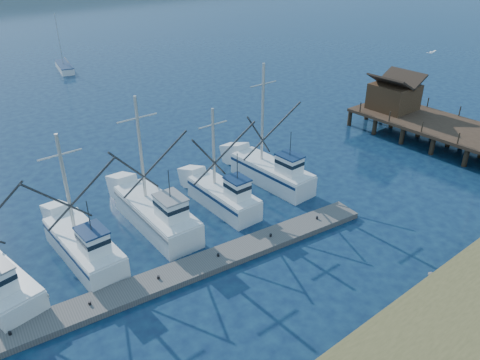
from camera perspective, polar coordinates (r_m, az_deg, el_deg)
name	(u,v)px	position (r m, az deg, el deg)	size (l,w,h in m)	color
ground	(346,260)	(30.45, 12.81, -9.55)	(500.00, 500.00, 0.00)	#0C1934
floating_dock	(159,281)	(28.26, -9.86, -12.08)	(29.95, 2.00, 0.40)	#57524E
timber_pier	(423,113)	(49.71, 21.46, 7.66)	(7.00, 20.00, 8.00)	black
trawler_fleet	(121,232)	(31.40, -14.29, -6.21)	(29.48, 8.34, 9.61)	white
sailboat_near	(65,67)	(76.20, -20.61, 12.75)	(3.08, 7.08, 8.10)	white
flying_gull	(431,52)	(40.47, 22.27, 14.19)	(1.22, 0.22, 0.22)	white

